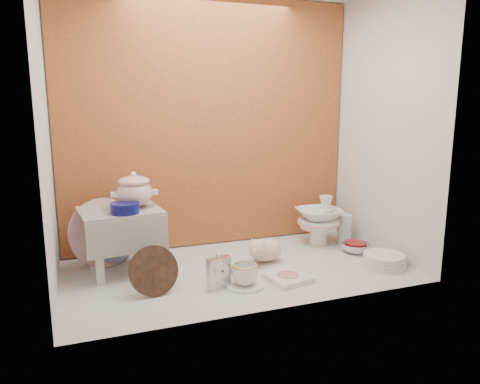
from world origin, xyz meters
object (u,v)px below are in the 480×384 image
(mantel_clock, at_px, (219,271))
(dinner_plate_stack, at_px, (384,261))
(blue_white_vase, at_px, (110,239))
(plush_pig, at_px, (266,249))
(step_stool, at_px, (122,241))
(porcelain_tower, at_px, (319,220))
(soup_tureen, at_px, (134,190))
(crystal_bowl, at_px, (356,248))
(floral_platter, at_px, (104,233))
(gold_rim_teacup, at_px, (245,274))

(mantel_clock, relative_size, dinner_plate_stack, 0.74)
(blue_white_vase, height_order, plush_pig, blue_white_vase)
(step_stool, relative_size, blue_white_vase, 1.51)
(plush_pig, xyz_separation_m, porcelain_tower, (0.44, 0.18, 0.08))
(mantel_clock, bearing_deg, blue_white_vase, 112.41)
(soup_tureen, bearing_deg, porcelain_tower, 2.41)
(blue_white_vase, distance_m, porcelain_tower, 1.26)
(porcelain_tower, bearing_deg, crystal_bowl, -59.29)
(floral_platter, height_order, gold_rim_teacup, floral_platter)
(soup_tureen, xyz_separation_m, dinner_plate_stack, (1.26, -0.44, -0.40))
(step_stool, height_order, porcelain_tower, step_stool)
(dinner_plate_stack, bearing_deg, porcelain_tower, 104.85)
(floral_platter, relative_size, porcelain_tower, 1.22)
(step_stool, distance_m, blue_white_vase, 0.19)
(blue_white_vase, relative_size, porcelain_tower, 0.85)
(step_stool, height_order, dinner_plate_stack, step_stool)
(soup_tureen, bearing_deg, mantel_clock, -50.05)
(floral_platter, bearing_deg, soup_tureen, -36.16)
(floral_platter, height_order, mantel_clock, floral_platter)
(soup_tureen, relative_size, porcelain_tower, 0.75)
(blue_white_vase, distance_m, mantel_clock, 0.73)
(mantel_clock, xyz_separation_m, plush_pig, (0.36, 0.26, -0.02))
(floral_platter, height_order, porcelain_tower, floral_platter)
(porcelain_tower, bearing_deg, floral_platter, 176.93)
(floral_platter, bearing_deg, step_stool, -58.02)
(soup_tureen, relative_size, mantel_clock, 1.33)
(crystal_bowl, xyz_separation_m, porcelain_tower, (-0.13, 0.22, 0.13))
(blue_white_vase, height_order, porcelain_tower, porcelain_tower)
(soup_tureen, xyz_separation_m, plush_pig, (0.69, -0.14, -0.36))
(crystal_bowl, bearing_deg, mantel_clock, -166.36)
(step_stool, xyz_separation_m, mantel_clock, (0.41, -0.38, -0.08))
(step_stool, relative_size, porcelain_tower, 1.28)
(floral_platter, distance_m, plush_pig, 0.89)
(mantel_clock, bearing_deg, crystal_bowl, -3.11)
(floral_platter, xyz_separation_m, mantel_clock, (0.49, -0.51, -0.10))
(step_stool, xyz_separation_m, soup_tureen, (0.08, 0.01, 0.27))
(plush_pig, height_order, dinner_plate_stack, plush_pig)
(plush_pig, height_order, gold_rim_teacup, plush_pig)
(gold_rim_teacup, relative_size, porcelain_tower, 0.41)
(soup_tureen, bearing_deg, floral_platter, 143.84)
(step_stool, xyz_separation_m, plush_pig, (0.77, -0.12, -0.10))
(plush_pig, xyz_separation_m, crystal_bowl, (0.57, -0.04, -0.04))
(plush_pig, bearing_deg, floral_platter, 148.41)
(blue_white_vase, bearing_deg, gold_rim_teacup, -45.37)
(crystal_bowl, bearing_deg, porcelain_tower, 120.71)
(blue_white_vase, height_order, mantel_clock, blue_white_vase)
(floral_platter, height_order, plush_pig, floral_platter)
(floral_platter, bearing_deg, porcelain_tower, -3.07)
(gold_rim_teacup, height_order, porcelain_tower, porcelain_tower)
(soup_tureen, xyz_separation_m, gold_rim_teacup, (0.46, -0.42, -0.37))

